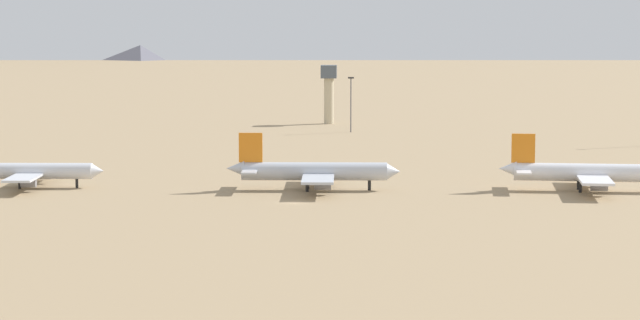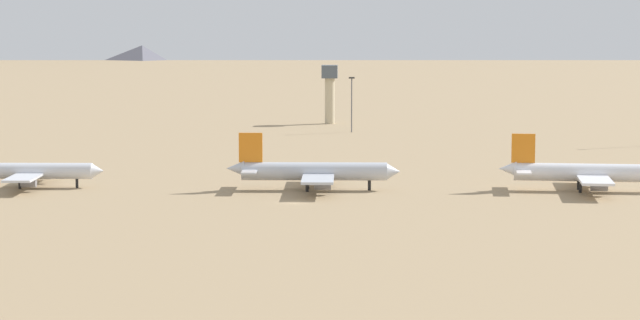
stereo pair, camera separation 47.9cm
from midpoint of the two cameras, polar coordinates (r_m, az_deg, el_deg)
name	(u,v)px [view 2 (the right image)]	position (r m, az deg, el deg)	size (l,w,h in m)	color
ground	(294,203)	(239.14, -1.13, -1.95)	(4000.00, 4000.00, 0.00)	#9E8460
ridge_center	(494,5)	(1332.83, 7.93, 7.00)	(339.35, 311.00, 92.99)	slate
parked_jet_teal_1	(26,171)	(266.26, -13.16, -0.49)	(32.07, 26.90, 10.61)	silver
parked_jet_orange_2	(313,171)	(255.37, -0.29, -0.53)	(35.56, 29.80, 11.77)	silver
parked_jet_orange_3	(585,173)	(259.55, 12.01, -0.57)	(35.16, 29.61, 11.61)	white
control_tower	(330,88)	(412.46, 0.48, 3.28)	(5.20, 5.20, 19.28)	#C6B793
light_pole_east	(352,101)	(382.11, 1.49, 2.72)	(1.80, 0.50, 16.90)	#59595E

